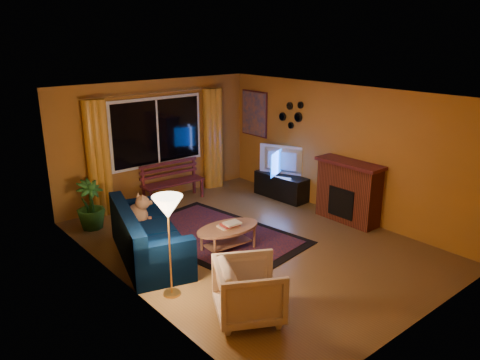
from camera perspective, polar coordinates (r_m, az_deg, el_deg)
floor at (r=7.98m, az=1.40°, el=-7.78°), size 4.50×6.00×0.02m
ceiling at (r=7.26m, az=1.55°, el=10.49°), size 4.50×6.00×0.02m
wall_back at (r=9.91m, az=-10.15°, el=4.74°), size 4.50×0.02×2.50m
wall_left at (r=6.33m, az=-14.09°, el=-2.88°), size 0.02×6.00×2.50m
wall_right at (r=9.13m, az=12.20°, el=3.52°), size 0.02×6.00×2.50m
window at (r=9.81m, az=-10.02°, el=5.82°), size 2.00×0.02×1.30m
curtain_rod at (r=9.64m, az=-10.14°, el=10.43°), size 3.20×0.03×0.03m
curtain_left at (r=9.25m, az=-16.94°, el=2.49°), size 0.36×0.36×2.24m
curtain_right at (r=10.55m, az=-3.40°, el=5.04°), size 0.36×0.36×2.24m
bench at (r=9.93m, az=-8.10°, el=-1.42°), size 1.36×0.46×0.40m
potted_plant at (r=8.81m, az=-17.78°, el=-2.90°), size 0.63×0.63×0.90m
sofa at (r=7.47m, az=-10.96°, el=-6.39°), size 1.42×2.21×0.83m
dog at (r=7.78m, az=-12.41°, el=-3.61°), size 0.43×0.51×0.48m
armchair at (r=5.89m, az=1.13°, el=-12.99°), size 1.04×1.06×0.82m
floor_lamp at (r=6.28m, az=-8.57°, el=-8.10°), size 0.26×0.26×1.41m
rug at (r=8.25m, az=-2.94°, el=-6.76°), size 2.31×3.22×0.02m
coffee_table at (r=7.66m, az=-1.47°, el=-7.13°), size 1.20×1.20×0.40m
tv_console at (r=10.04m, az=5.04°, el=-0.76°), size 0.48×1.25×0.51m
television at (r=9.88m, az=5.13°, el=2.34°), size 0.58×1.03×0.62m
fireplace at (r=8.93m, az=13.09°, el=-1.54°), size 0.40×1.20×1.10m
mirror_cluster at (r=9.81m, az=6.22°, el=8.06°), size 0.06×0.60×0.56m
painting at (r=10.66m, az=1.74°, el=8.10°), size 0.04×0.76×0.96m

